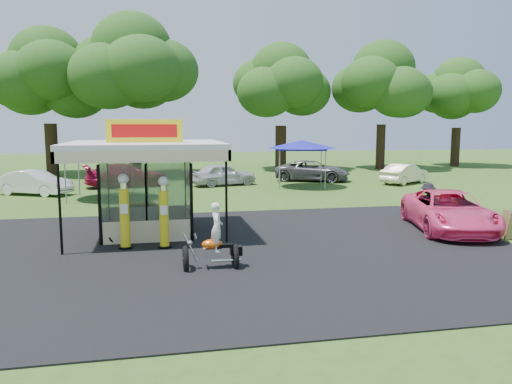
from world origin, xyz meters
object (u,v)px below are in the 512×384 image
bg_car_d (312,171)px  bg_car_e (405,174)px  bg_car_a (34,183)px  gas_pump_right (164,214)px  pink_sedan (449,211)px  bg_car_b (126,175)px  kiosk_car (148,211)px  tent_east (302,145)px  tent_west (100,145)px  motorcycle (215,242)px  gas_station_kiosk (147,186)px  spectator_east_a (428,203)px  bg_car_c (223,174)px  gas_pump_left (125,214)px

bg_car_d → bg_car_e: bearing=-90.0°
bg_car_a → gas_pump_right: bearing=-126.5°
pink_sedan → bg_car_b: bearing=142.3°
pink_sedan → bg_car_b: size_ratio=1.05×
kiosk_car → tent_east: 14.12m
gas_pump_right → bg_car_b: size_ratio=0.45×
tent_west → kiosk_car: bearing=-70.9°
motorcycle → pink_sedan: (9.27, 3.28, -0.00)m
gas_station_kiosk → bg_car_b: 14.95m
gas_pump_right → bg_car_a: bearing=116.3°
spectator_east_a → bg_car_c: spectator_east_a is taller
kiosk_car → spectator_east_a: bearing=-101.5°
gas_station_kiosk → tent_west: bearing=104.9°
kiosk_car → bg_car_e: 20.09m
gas_station_kiosk → pink_sedan: (11.15, -1.62, -1.02)m
kiosk_car → bg_car_d: (11.35, 13.45, 0.25)m
gas_station_kiosk → pink_sedan: gas_station_kiosk is taller
motorcycle → pink_sedan: size_ratio=0.36×
pink_sedan → bg_car_a: 22.23m
gas_pump_left → kiosk_car: size_ratio=0.87×
spectator_east_a → bg_car_c: (-6.43, 14.33, -0.09)m
motorcycle → bg_car_d: size_ratio=0.37×
bg_car_a → tent_west: bearing=-93.5°
bg_car_c → bg_car_e: (12.28, -1.41, -0.06)m
gas_station_kiosk → bg_car_b: bearing=95.9°
bg_car_b → spectator_east_a: bearing=-152.1°
gas_pump_right → bg_car_e: size_ratio=0.58×
bg_car_b → tent_east: size_ratio=1.21×
bg_car_a → bg_car_d: (17.82, 3.71, 0.03)m
pink_sedan → tent_east: 14.23m
gas_pump_left → tent_west: (-1.88, 11.76, 1.71)m
pink_sedan → bg_car_e: size_ratio=1.33×
motorcycle → tent_east: size_ratio=0.45×
gas_station_kiosk → gas_pump_left: size_ratio=2.20×
bg_car_d → spectator_east_a: bearing=-154.3°
kiosk_car → bg_car_d: bearing=-40.2°
bg_car_b → bg_car_e: bg_car_b is taller
bg_car_b → bg_car_c: bg_car_b is taller
gas_pump_right → tent_west: tent_west is taller
gas_pump_right → bg_car_c: (4.20, 16.55, -0.40)m
bg_car_a → spectator_east_a: bearing=-97.0°
bg_car_b → bg_car_d: bg_car_b is taller
gas_pump_left → bg_car_c: gas_pump_left is taller
tent_west → tent_east: size_ratio=1.06×
pink_sedan → tent_west: size_ratio=1.19×
kiosk_car → tent_east: (9.54, 10.17, 2.25)m
spectator_east_a → bg_car_d: spectator_east_a is taller
gas_pump_left → bg_car_b: gas_pump_left is taller
gas_pump_left → bg_car_a: gas_pump_left is taller
bg_car_b → motorcycle: bearing=177.2°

